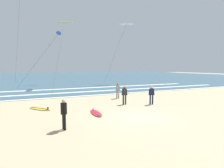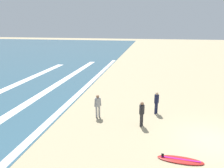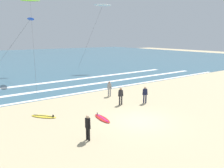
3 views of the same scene
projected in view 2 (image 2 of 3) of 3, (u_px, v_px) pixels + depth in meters
name	position (u px, v px, depth m)	size (l,w,h in m)	color
ground_plane	(212.00, 141.00, 11.85)	(160.00, 160.00, 0.00)	tan
wave_foam_shoreline	(46.00, 124.00, 13.78)	(50.45, 0.53, 0.01)	white
surfer_left_near	(142.00, 112.00, 13.35)	(0.51, 0.32, 1.60)	#232328
surfer_left_far	(157.00, 101.00, 15.22)	(0.49, 0.32, 1.60)	#141938
surfer_right_near	(98.00, 104.00, 14.61)	(0.37, 0.47, 1.60)	gray
surfboard_near_water	(180.00, 160.00, 10.15)	(0.76, 2.14, 0.25)	red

